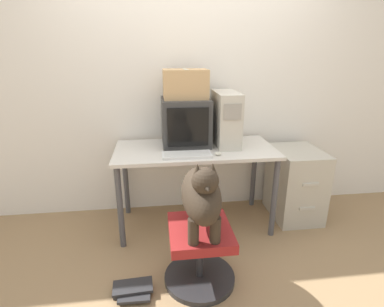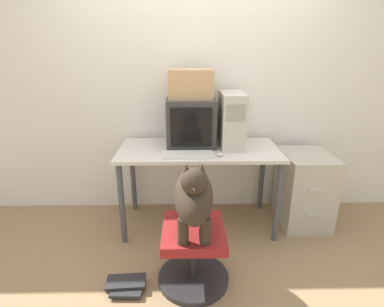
{
  "view_description": "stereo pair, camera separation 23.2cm",
  "coord_description": "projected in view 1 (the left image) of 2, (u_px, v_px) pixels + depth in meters",
  "views": [
    {
      "loc": [
        -0.34,
        -2.17,
        1.6
      ],
      "look_at": [
        -0.07,
        0.01,
        0.83
      ],
      "focal_mm": 28.0,
      "sensor_mm": 36.0,
      "label": 1
    },
    {
      "loc": [
        -0.11,
        -2.19,
        1.6
      ],
      "look_at": [
        -0.07,
        0.01,
        0.83
      ],
      "focal_mm": 28.0,
      "sensor_mm": 36.0,
      "label": 2
    }
  ],
  "objects": [
    {
      "name": "dog",
      "position": [
        201.0,
        195.0,
        1.92
      ],
      "size": [
        0.25,
        0.56,
        0.53
      ],
      "color": "#33281E",
      "rests_on": "office_chair"
    },
    {
      "name": "desk",
      "position": [
        195.0,
        158.0,
        2.69
      ],
      "size": [
        1.42,
        0.66,
        0.76
      ],
      "color": "silver",
      "rests_on": "ground_plane"
    },
    {
      "name": "wall_back",
      "position": [
        190.0,
        82.0,
        2.86
      ],
      "size": [
        8.0,
        0.05,
        2.6
      ],
      "color": "white",
      "rests_on": "ground_plane"
    },
    {
      "name": "cardboard_box",
      "position": [
        185.0,
        84.0,
        2.59
      ],
      "size": [
        0.38,
        0.26,
        0.25
      ],
      "color": "tan",
      "rests_on": "crt_monitor"
    },
    {
      "name": "office_chair",
      "position": [
        200.0,
        252.0,
        2.12
      ],
      "size": [
        0.51,
        0.51,
        0.44
      ],
      "color": "#262628",
      "rests_on": "ground_plane"
    },
    {
      "name": "pc_tower",
      "position": [
        226.0,
        119.0,
        2.7
      ],
      "size": [
        0.2,
        0.45,
        0.48
      ],
      "color": "beige",
      "rests_on": "desk"
    },
    {
      "name": "ground_plane",
      "position": [
        200.0,
        243.0,
        2.6
      ],
      "size": [
        12.0,
        12.0,
        0.0
      ],
      "primitive_type": "plane",
      "color": "#937551"
    },
    {
      "name": "book_stack_floor",
      "position": [
        134.0,
        290.0,
        2.06
      ],
      "size": [
        0.28,
        0.23,
        0.06
      ],
      "color": "#262628",
      "rests_on": "ground_plane"
    },
    {
      "name": "filing_cabinet",
      "position": [
        295.0,
        184.0,
        2.94
      ],
      "size": [
        0.43,
        0.56,
        0.69
      ],
      "color": "#B7B2A3",
      "rests_on": "ground_plane"
    },
    {
      "name": "computer_mouse",
      "position": [
        218.0,
        154.0,
        2.47
      ],
      "size": [
        0.06,
        0.04,
        0.03
      ],
      "color": "beige",
      "rests_on": "desk"
    },
    {
      "name": "keyboard",
      "position": [
        187.0,
        155.0,
        2.46
      ],
      "size": [
        0.4,
        0.17,
        0.03
      ],
      "color": "silver",
      "rests_on": "desk"
    },
    {
      "name": "crt_monitor",
      "position": [
        186.0,
        122.0,
        2.7
      ],
      "size": [
        0.43,
        0.4,
        0.42
      ],
      "color": "#383838",
      "rests_on": "desk"
    }
  ]
}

